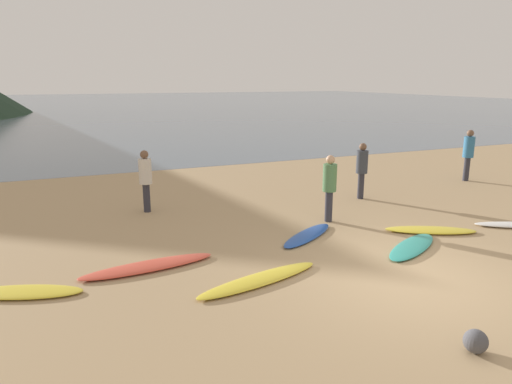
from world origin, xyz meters
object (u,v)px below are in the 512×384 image
Objects in this scene: beach_rock_near at (476,341)px; surfboard_2 at (148,266)px; surfboard_5 at (412,247)px; surfboard_3 at (259,280)px; person_3 at (330,183)px; surfboard_6 at (430,230)px; person_2 at (145,176)px; person_0 at (362,166)px; surfboard_1 at (23,292)px; surfboard_4 at (307,235)px; person_1 at (468,151)px.

surfboard_2 is at bearing 127.38° from beach_rock_near.
surfboard_3 is at bearing 154.65° from surfboard_5.
person_3 is at bearing 77.15° from beach_rock_near.
person_2 is (-5.79, 4.35, 0.94)m from surfboard_6.
surfboard_2 is 1.54× the size of person_2.
surfboard_5 is 1.21× the size of person_3.
surfboard_5 is 4.35m from person_0.
person_0 is at bearing 177.90° from person_2.
surfboard_1 is 8.61m from surfboard_6.
surfboard_2 is 1.28× the size of surfboard_4.
surfboard_4 is 4.89m from beach_rock_near.
person_3 reaches higher than surfboard_1.
surfboard_4 is at bearing -168.88° from surfboard_6.
person_1 is at bearing 11.98° from surfboard_3.
surfboard_1 is at bearing -178.36° from surfboard_2.
surfboard_6 is at bearing 19.58° from surfboard_1.
surfboard_4 is 1.20× the size of person_0.
surfboard_1 is 6.97m from beach_rock_near.
surfboard_3 is 1.53× the size of person_2.
person_2 is at bearing 107.96° from beach_rock_near.
surfboard_6 is at bearing 160.80° from person_0.
surfboard_6 is at bearing -49.85° from surfboard_4.
surfboard_2 is 7.47m from person_0.
surfboard_3 is 1.54× the size of person_0.
person_3 is (-0.60, 2.36, 0.95)m from surfboard_5.
surfboard_4 is 4.70m from person_2.
surfboard_1 is 6.21× the size of beach_rock_near.
beach_rock_near is (5.54, -4.22, 0.12)m from surfboard_1.
surfboard_3 is at bearing 116.26° from person_0.
surfboard_5 is 1.35m from surfboard_6.
person_0 is at bearing -61.04° from person_3.
surfboard_6 is at bearing -2.61° from surfboard_3.
beach_rock_near reaches higher than surfboard_3.
surfboard_2 is at bearing 51.50° from person_1.
person_0 is at bearing 3.98° from surfboard_4.
person_3 reaches higher than surfboard_5.
person_3 is (-2.11, -1.60, 0.01)m from person_0.
person_1 is (13.87, 3.75, 1.01)m from surfboard_1.
person_0 is (1.51, 3.97, 0.94)m from surfboard_5.
surfboard_3 is 1.28× the size of surfboard_4.
surfboard_6 is at bearing 1.77° from surfboard_5.
person_3 reaches higher than surfboard_4.
person_0 reaches higher than surfboard_1.
beach_rock_near is at bearing -148.89° from surfboard_5.
surfboard_5 is at bearing 14.10° from surfboard_1.
person_2 is (2.82, 4.19, 0.95)m from surfboard_1.
person_1 reaches higher than surfboard_1.
surfboard_3 is 6.72m from person_0.
person_3 is at bearing 4.68° from surfboard_4.
surfboard_2 is at bearing 152.60° from surfboard_4.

